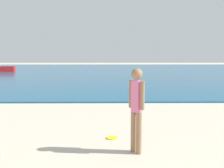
{
  "coord_description": "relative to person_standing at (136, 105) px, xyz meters",
  "views": [
    {
      "loc": [
        0.1,
        0.68,
        1.8
      ],
      "look_at": [
        0.18,
        8.09,
        1.0
      ],
      "focal_mm": 37.74,
      "sensor_mm": 36.0,
      "label": 1
    }
  ],
  "objects": [
    {
      "name": "water",
      "position": [
        -0.61,
        35.03,
        -0.89
      ],
      "size": [
        160.0,
        60.0,
        0.06
      ],
      "primitive_type": "cube",
      "color": "#14567F",
      "rests_on": "ground"
    },
    {
      "name": "frisbee",
      "position": [
        -0.45,
        0.82,
        -0.91
      ],
      "size": [
        0.25,
        0.25,
        0.03
      ],
      "primitive_type": "cylinder",
      "color": "yellow",
      "rests_on": "ground"
    },
    {
      "name": "person_standing",
      "position": [
        0.0,
        0.0,
        0.0
      ],
      "size": [
        0.27,
        0.3,
        1.62
      ],
      "rotation": [
        0.0,
        0.0,
        2.28
      ],
      "color": "#936B4C",
      "rests_on": "ground"
    }
  ]
}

